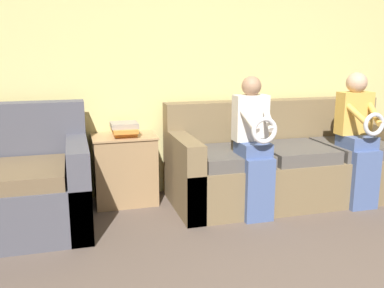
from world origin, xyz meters
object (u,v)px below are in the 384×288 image
object	(u,v)px
child_right_seated	(359,134)
book_stack	(124,129)
couch_main	(286,164)
side_shelf	(125,169)
child_left_seated	(254,142)

from	to	relation	value
child_right_seated	book_stack	distance (m)	2.06
couch_main	child_right_seated	size ratio (longest dim) A/B	1.86
child_right_seated	book_stack	world-z (taller)	child_right_seated
side_shelf	book_stack	distance (m)	0.36
child_left_seated	book_stack	bearing A→B (deg)	148.42
side_shelf	book_stack	bearing A→B (deg)	-20.29
couch_main	book_stack	world-z (taller)	couch_main
couch_main	child_right_seated	distance (m)	0.70
couch_main	book_stack	bearing A→B (deg)	170.77
side_shelf	book_stack	xyz separation A→B (m)	(0.01, -0.00, 0.36)
child_left_seated	book_stack	xyz separation A→B (m)	(-0.98, 0.60, 0.05)
couch_main	child_right_seated	world-z (taller)	child_right_seated
child_right_seated	book_stack	bearing A→B (deg)	163.16
child_left_seated	couch_main	bearing A→B (deg)	35.99
couch_main	child_right_seated	bearing A→B (deg)	-35.70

